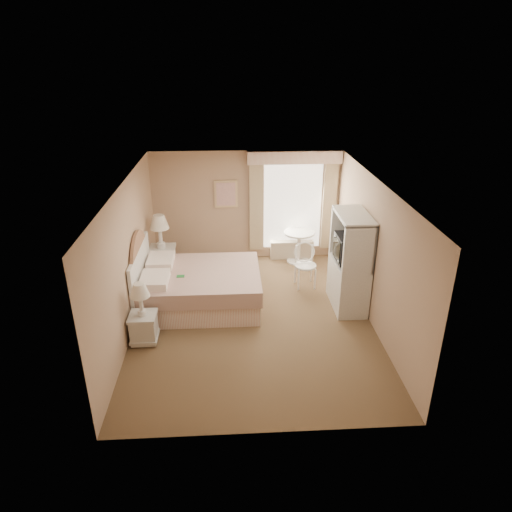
{
  "coord_description": "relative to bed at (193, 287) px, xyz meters",
  "views": [
    {
      "loc": [
        -0.37,
        -7.11,
        4.42
      ],
      "look_at": [
        0.07,
        0.3,
        1.1
      ],
      "focal_mm": 32.0,
      "sensor_mm": 36.0,
      "label": 1
    }
  ],
  "objects": [
    {
      "name": "bed",
      "position": [
        0.0,
        0.0,
        0.0
      ],
      "size": [
        2.31,
        1.82,
        1.61
      ],
      "color": "tan",
      "rests_on": "room"
    },
    {
      "name": "cafe_chair",
      "position": [
        2.24,
        0.69,
        0.15
      ],
      "size": [
        0.47,
        0.47,
        0.92
      ],
      "rotation": [
        0.0,
        0.0,
        0.07
      ],
      "color": "white",
      "rests_on": "room"
    },
    {
      "name": "room",
      "position": [
        1.11,
        -0.57,
        0.87
      ],
      "size": [
        4.21,
        5.51,
        2.51
      ],
      "color": "brown",
      "rests_on": "ground"
    },
    {
      "name": "nightstand_far",
      "position": [
        -0.73,
        1.3,
        0.13
      ],
      "size": [
        0.56,
        0.56,
        1.35
      ],
      "color": "white",
      "rests_on": "room"
    },
    {
      "name": "armoire",
      "position": [
        2.92,
        -0.2,
        0.37
      ],
      "size": [
        0.55,
        1.1,
        1.83
      ],
      "color": "white",
      "rests_on": "room"
    },
    {
      "name": "nightstand_near",
      "position": [
        -0.73,
        -1.18,
        0.02
      ],
      "size": [
        0.44,
        0.44,
        1.07
      ],
      "color": "white",
      "rests_on": "room"
    },
    {
      "name": "framed_art",
      "position": [
        0.66,
        2.15,
        1.17
      ],
      "size": [
        0.52,
        0.04,
        0.62
      ],
      "color": "#D7B484",
      "rests_on": "room"
    },
    {
      "name": "window",
      "position": [
        2.16,
        2.09,
        0.96
      ],
      "size": [
        2.05,
        0.22,
        2.51
      ],
      "color": "white",
      "rests_on": "room"
    },
    {
      "name": "round_table",
      "position": [
        2.29,
        1.83,
        0.1
      ],
      "size": [
        0.69,
        0.69,
        0.73
      ],
      "color": "white",
      "rests_on": "room"
    }
  ]
}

